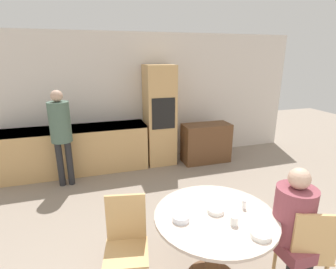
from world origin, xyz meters
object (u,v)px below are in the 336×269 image
Objects in this scene: oven_unit at (160,116)px; sideboard at (206,143)px; dining_table at (214,236)px; bowl_near at (216,211)px; chair_near_right at (307,248)px; person_standing at (61,128)px; cup at (234,221)px; bowl_centre at (261,235)px; bowl_far at (181,218)px; chair_far_left at (126,238)px; person_seated at (294,224)px.

sideboard is at bearing -16.10° from oven_unit.
dining_table is 7.50× the size of bowl_near.
chair_near_right is 3.75m from person_standing.
bowl_centre is (0.12, -0.20, -0.02)m from cup.
oven_unit is 3.19m from bowl_far.
chair_near_right is 1.65m from chair_far_left.
chair_near_right is 1.00× the size of chair_far_left.
sideboard is 0.88× the size of dining_table.
oven_unit is 1.21× the size of person_standing.
bowl_centre is (-0.45, -0.12, 0.08)m from person_seated.
dining_table is at bearing -113.99° from sideboard.
oven_unit reaches higher than chair_near_right.
bowl_centre is at bearing 21.81° from chair_near_right.
person_seated is at bearing -31.57° from chair_near_right.
oven_unit is 12.26× the size of bowl_centre.
bowl_far reaches higher than dining_table.
person_standing is 3.44m from bowl_centre.
person_seated is at bearing 15.04° from bowl_centre.
chair_far_left is (-2.06, -2.61, 0.11)m from sideboard.
oven_unit is at bearing 83.98° from bowl_near.
oven_unit is 3.12m from bowl_near.
chair_far_left is at bearing -73.66° from person_standing.
person_standing is (-2.22, 2.98, 0.51)m from chair_near_right.
person_seated is 1.03m from bowl_far.
cup reaches higher than bowl_far.
person_seated is 8.39× the size of bowl_far.
sideboard is 3.33m from chair_far_left.
chair_far_left is 1.21m from bowl_centre.
chair_near_right reaches higher than cup.
cup is (-0.57, 0.08, 0.10)m from person_seated.
bowl_centre is at bearing -108.24° from sideboard.
bowl_far is (-0.99, 0.27, 0.08)m from person_seated.
person_standing is (-0.69, 2.36, 0.51)m from chair_far_left.
cup reaches higher than bowl_centre.
oven_unit is at bearing 79.60° from chair_far_left.
bowl_centre is (1.68, -3.00, -0.22)m from person_standing.
person_standing is at bearing -164.22° from oven_unit.
sideboard is 3.27m from chair_near_right.
cup is at bearing -15.32° from chair_far_left.
bowl_near is 0.35m from bowl_far.
bowl_near is 0.92× the size of bowl_centre.
chair_far_left is 5.68× the size of bowl_centre.
chair_near_right reaches higher than bowl_far.
bowl_near is at bearing 155.30° from person_seated.
oven_unit reaches higher than bowl_centre.
dining_table is 0.90× the size of person_seated.
oven_unit is 1.77× the size of dining_table.
dining_table is 0.83m from chair_near_right.
person_standing is at bearing 117.41° from chair_far_left.
person_seated reaches higher than chair_far_left.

